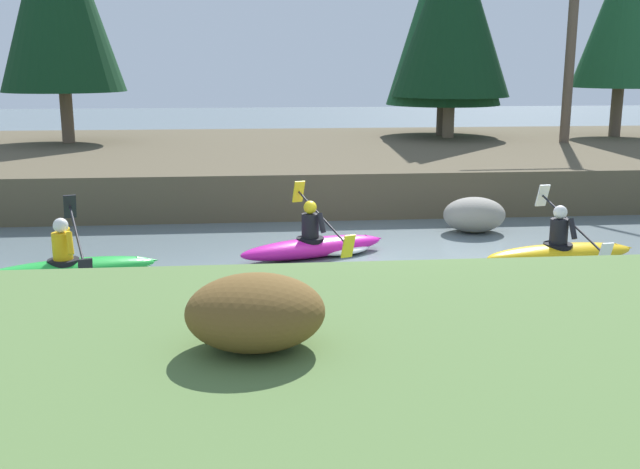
# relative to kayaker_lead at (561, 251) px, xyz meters

# --- Properties ---
(ground_plane) EXTENTS (90.00, 90.00, 0.00)m
(ground_plane) POSITION_rel_kayaker_lead_xyz_m (-3.08, 0.34, -0.22)
(ground_plane) COLOR slate
(riverbank_near) EXTENTS (44.00, 6.43, 0.79)m
(riverbank_near) POSITION_rel_kayaker_lead_xyz_m (-3.08, -5.68, 0.18)
(riverbank_near) COLOR #56753D
(riverbank_near) RESTS_ON ground
(riverbank_far) EXTENTS (44.00, 11.38, 1.01)m
(riverbank_far) POSITION_rel_kayaker_lead_xyz_m (-3.08, 9.51, 0.28)
(riverbank_far) COLOR brown
(riverbank_far) RESTS_ON ground
(conifer_tree_left) EXTENTS (3.66, 3.66, 6.52)m
(conifer_tree_left) POSITION_rel_kayaker_lead_xyz_m (1.05, 11.44, 4.68)
(conifer_tree_left) COLOR #7A664C
(conifer_tree_left) RESTS_ON riverbank_far
(conifer_tree_mid_left) EXTENTS (3.67, 3.67, 7.17)m
(conifer_tree_mid_left) POSITION_rel_kayaker_lead_xyz_m (1.06, 12.25, 4.85)
(conifer_tree_mid_left) COLOR brown
(conifer_tree_mid_left) RESTS_ON riverbank_far
(conifer_tree_centre) EXTENTS (2.97, 2.97, 6.20)m
(conifer_tree_centre) POSITION_rel_kayaker_lead_xyz_m (6.46, 11.28, 4.64)
(conifer_tree_centre) COLOR brown
(conifer_tree_centre) RESTS_ON riverbank_far
(bare_tree_mid_upstream) EXTENTS (4.25, 4.20, 7.78)m
(bare_tree_mid_upstream) POSITION_rel_kayaker_lead_xyz_m (4.12, 9.71, 4.44)
(bare_tree_mid_upstream) COLOR brown
(bare_tree_mid_upstream) RESTS_ON riverbank_far
(shrub_clump_nearest) EXTENTS (1.26, 1.05, 0.69)m
(shrub_clump_nearest) POSITION_rel_kayaker_lead_xyz_m (-5.20, -5.38, 0.92)
(shrub_clump_nearest) COLOR brown
(shrub_clump_nearest) RESTS_ON riverbank_near
(kayaker_lead) EXTENTS (2.80, 2.07, 1.20)m
(kayaker_lead) POSITION_rel_kayaker_lead_xyz_m (0.00, 0.00, 0.00)
(kayaker_lead) COLOR yellow
(kayaker_lead) RESTS_ON ground
(kayaker_middle) EXTENTS (2.73, 1.99, 1.20)m
(kayaker_middle) POSITION_rel_kayaker_lead_xyz_m (-4.04, 0.87, -0.02)
(kayaker_middle) COLOR #C61999
(kayaker_middle) RESTS_ON ground
(kayaker_trailing) EXTENTS (2.76, 2.02, 1.20)m
(kayaker_trailing) POSITION_rel_kayaker_lead_xyz_m (-8.05, -0.26, 0.00)
(kayaker_trailing) COLOR green
(kayaker_trailing) RESTS_ON ground
(boulder_midstream) EXTENTS (1.25, 0.97, 0.70)m
(boulder_midstream) POSITION_rel_kayaker_lead_xyz_m (-0.76, 2.50, 0.13)
(boulder_midstream) COLOR gray
(boulder_midstream) RESTS_ON ground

